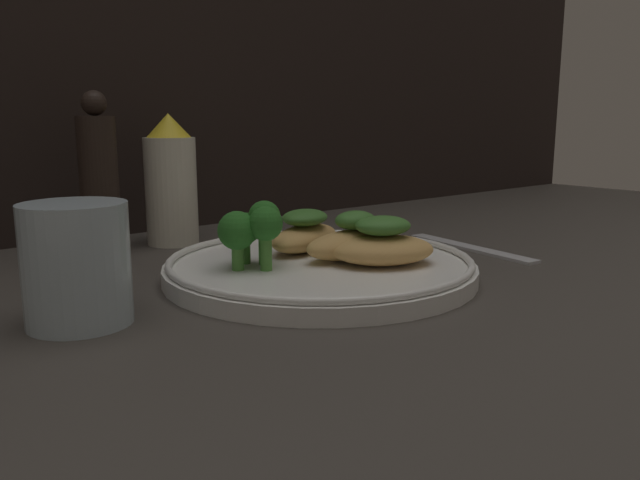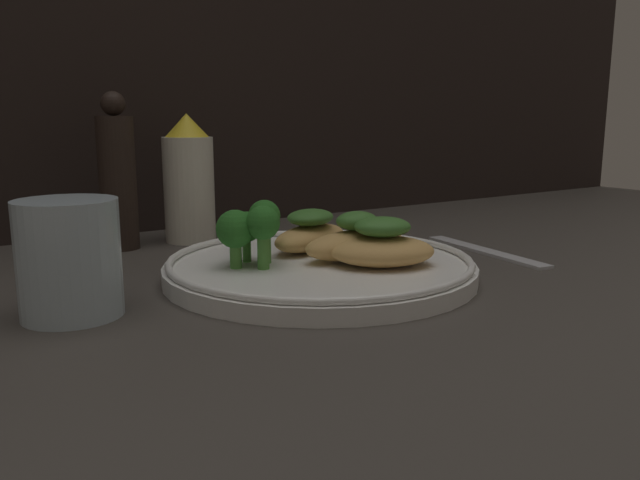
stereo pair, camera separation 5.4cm
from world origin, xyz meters
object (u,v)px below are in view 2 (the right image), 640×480
broccoli_bunch (251,227)px  sauce_bottle (189,181)px  drinking_glass (69,259)px  pepper_grinder (117,178)px  plate (320,267)px

broccoli_bunch → sauce_bottle: 20.43cm
sauce_bottle → broccoli_bunch: bearing=-97.2°
drinking_glass → broccoli_bunch: bearing=5.5°
broccoli_bunch → pepper_grinder: (-5.38, 20.16, 2.81)cm
sauce_bottle → pepper_grinder: pepper_grinder is taller
plate → sauce_bottle: sauce_bottle is taller
sauce_bottle → plate: bearing=-82.1°
broccoli_bunch → pepper_grinder: pepper_grinder is taller
plate → broccoli_bunch: (-5.63, 2.13, 3.83)cm
broccoli_bunch → pepper_grinder: bearing=104.9°
sauce_bottle → drinking_glass: (-17.54, -21.60, -2.71)cm
plate → drinking_glass: size_ratio=3.26×
plate → sauce_bottle: bearing=97.9°
broccoli_bunch → sauce_bottle: (2.55, 20.16, 2.07)cm
sauce_bottle → pepper_grinder: 7.96cm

